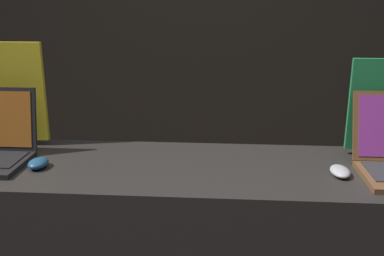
% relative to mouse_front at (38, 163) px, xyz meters
% --- Properties ---
extents(wall_back, '(8.00, 0.05, 2.80)m').
position_rel_mouse_front_xyz_m(wall_back, '(0.57, 1.89, 0.39)').
color(wall_back, black).
rests_on(wall_back, ground_plane).
extents(mouse_front, '(0.07, 0.10, 0.04)m').
position_rel_mouse_front_xyz_m(mouse_front, '(0.00, 0.00, 0.00)').
color(mouse_front, navy).
rests_on(mouse_front, display_counter).
extents(promo_stand_front, '(0.35, 0.07, 0.44)m').
position_rel_mouse_front_xyz_m(promo_stand_front, '(-0.23, 0.26, 0.19)').
color(promo_stand_front, black).
rests_on(promo_stand_front, display_counter).
extents(mouse_back, '(0.07, 0.12, 0.03)m').
position_rel_mouse_front_xyz_m(mouse_back, '(1.11, 0.01, -0.00)').
color(mouse_back, '#B2B2B7').
rests_on(mouse_back, display_counter).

